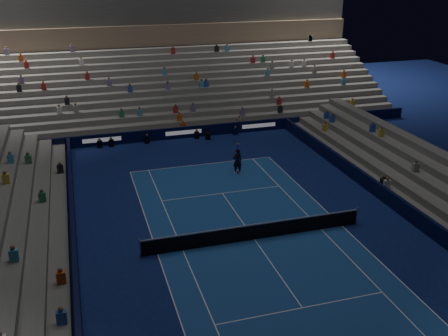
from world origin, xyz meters
The scene contains 10 objects.
ground centered at (0.00, 0.00, 0.00)m, with size 90.00×90.00×0.00m, color #0E1A54.
court_surface centered at (0.00, 0.00, 0.01)m, with size 10.97×23.77×0.01m, color #19458E.
sponsor_barrier_far centered at (0.00, 18.50, 0.50)m, with size 44.00×0.25×1.00m, color black.
sponsor_barrier_east centered at (9.70, 0.00, 0.50)m, with size 0.25×37.00×1.00m, color black.
sponsor_barrier_west centered at (-9.70, 0.00, 0.50)m, with size 0.25×37.00×1.00m, color black.
grandstand_main centered at (0.00, 27.90, 3.38)m, with size 44.00×15.20×11.20m.
grandstand_west centered at (-13.17, 0.00, 0.92)m, with size 5.00×37.00×2.50m.
tennis_net centered at (0.00, 0.00, 0.50)m, with size 12.90×0.10×1.10m.
tennis_player centered at (2.05, 9.47, 0.96)m, with size 0.70×0.46×1.91m, color black.
broadcast_camera centered at (1.98, 17.59, 0.30)m, with size 0.53×0.93×0.58m.
Camera 1 is at (-8.87, -23.74, 14.61)m, focal length 41.34 mm.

